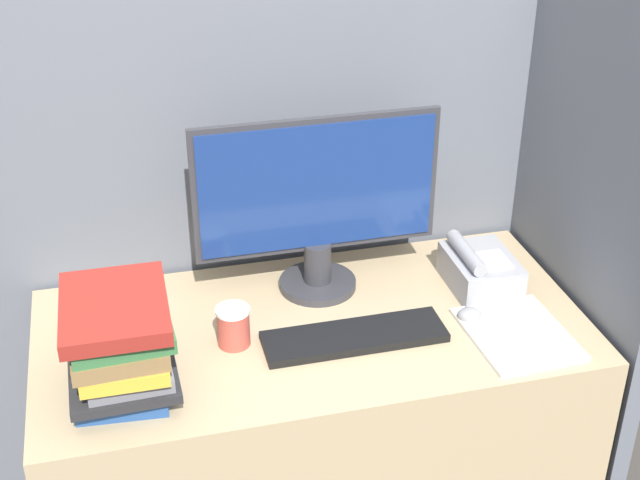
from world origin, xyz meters
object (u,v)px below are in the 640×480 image
(mouse, at_px, (470,315))
(book_stack, at_px, (120,343))
(monitor, at_px, (317,205))
(desk_telephone, at_px, (480,270))
(keyboard, at_px, (354,337))
(coffee_cup, at_px, (233,326))

(mouse, xyz_separation_m, book_stack, (-0.81, -0.06, 0.10))
(monitor, xyz_separation_m, desk_telephone, (0.40, -0.10, -0.18))
(monitor, height_order, desk_telephone, monitor)
(monitor, relative_size, book_stack, 2.00)
(book_stack, bearing_deg, keyboard, 5.31)
(book_stack, bearing_deg, monitor, 30.81)
(monitor, distance_m, keyboard, 0.33)
(mouse, xyz_separation_m, desk_telephone, (0.08, 0.14, 0.03))
(monitor, xyz_separation_m, mouse, (0.32, -0.24, -0.22))
(coffee_cup, bearing_deg, book_stack, -157.67)
(keyboard, distance_m, mouse, 0.29)
(mouse, height_order, desk_telephone, desk_telephone)
(monitor, distance_m, book_stack, 0.59)
(mouse, relative_size, book_stack, 0.20)
(monitor, height_order, book_stack, monitor)
(monitor, distance_m, mouse, 0.45)
(mouse, bearing_deg, desk_telephone, 59.49)
(coffee_cup, xyz_separation_m, book_stack, (-0.25, -0.10, 0.07))
(book_stack, xyz_separation_m, desk_telephone, (0.90, 0.20, -0.07))
(keyboard, relative_size, book_stack, 1.42)
(book_stack, bearing_deg, coffee_cup, 22.33)
(keyboard, height_order, coffee_cup, coffee_cup)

